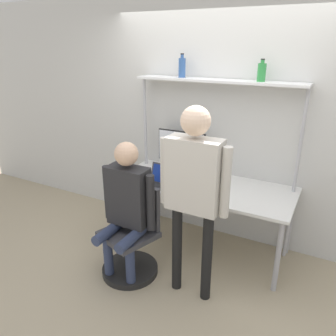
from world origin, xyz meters
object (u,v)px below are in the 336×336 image
at_px(person_standing, 194,181).
at_px(bottle_green, 262,72).
at_px(laptop, 162,179).
at_px(office_chair, 132,247).
at_px(bottle_blue, 182,67).
at_px(cell_phone, 181,191).
at_px(person_seated, 126,201).
at_px(monitor, 181,149).

distance_m(person_standing, bottle_green, 1.29).
bearing_deg(laptop, office_chair, -96.59).
xyz_separation_m(laptop, bottle_blue, (-0.01, 0.47, 1.10)).
relative_size(bottle_blue, bottle_green, 1.17).
height_order(cell_phone, bottle_green, bottle_green).
distance_m(cell_phone, bottle_blue, 1.31).
relative_size(person_seated, person_standing, 0.78).
height_order(monitor, cell_phone, monitor).
relative_size(cell_phone, bottle_green, 0.72).
height_order(person_seated, person_standing, person_standing).
height_order(laptop, bottle_blue, bottle_blue).
xyz_separation_m(person_seated, person_standing, (0.66, 0.04, 0.32)).
bearing_deg(cell_phone, monitor, 116.22).
height_order(cell_phone, person_standing, person_standing).
bearing_deg(monitor, bottle_green, 1.79).
relative_size(cell_phone, office_chair, 0.16).
bearing_deg(cell_phone, office_chair, -126.19).
bearing_deg(monitor, office_chair, -93.90).
height_order(laptop, person_seated, person_seated).
xyz_separation_m(cell_phone, person_seated, (-0.33, -0.48, 0.03)).
xyz_separation_m(laptop, person_seated, (-0.07, -0.55, -0.03)).
bearing_deg(bottle_blue, person_standing, -58.93).
relative_size(monitor, person_seated, 0.43).
bearing_deg(monitor, person_seated, -94.47).
height_order(laptop, person_standing, person_standing).
bearing_deg(office_chair, cell_phone, 53.81).
height_order(person_seated, bottle_green, bottle_green).
xyz_separation_m(cell_phone, person_standing, (0.32, -0.45, 0.35)).
xyz_separation_m(person_standing, bottle_blue, (-0.60, 0.99, 0.81)).
height_order(bottle_blue, bottle_green, bottle_blue).
height_order(person_seated, bottle_blue, bottle_blue).
bearing_deg(person_standing, laptop, 138.67).
bearing_deg(office_chair, laptop, 83.41).
height_order(monitor, person_seated, person_seated).
bearing_deg(monitor, bottle_blue, 122.44).
height_order(monitor, bottle_blue, bottle_blue).
height_order(office_chair, bottle_blue, bottle_blue).
relative_size(laptop, cell_phone, 1.93).
bearing_deg(cell_phone, person_seated, -124.61).
xyz_separation_m(person_seated, bottle_green, (0.90, 1.03, 1.12)).
relative_size(monitor, cell_phone, 3.87).
bearing_deg(person_standing, person_seated, -176.89).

